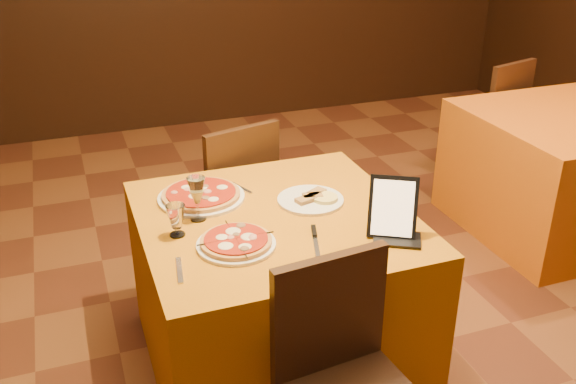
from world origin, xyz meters
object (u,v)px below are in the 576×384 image
object	(u,v)px
side_table	(561,173)
pizza_near	(236,243)
wine_glass	(197,198)
chair_main_far	(226,197)
tablet	(393,207)
main_table	(276,291)
pizza_far	(201,196)
water_glass	(176,221)
chair_side_far	(484,120)

from	to	relation	value
side_table	pizza_near	xyz separation A→B (m)	(-2.30, -0.79, 0.39)
wine_glass	side_table	bearing A→B (deg)	12.50
pizza_near	chair_main_far	bearing A→B (deg)	77.78
tablet	chair_main_far	bearing A→B (deg)	138.17
main_table	pizza_far	bearing A→B (deg)	133.98
pizza_far	water_glass	distance (m)	0.33
main_table	side_table	world-z (taller)	same
chair_main_far	wine_glass	world-z (taller)	wine_glass
chair_main_far	tablet	size ratio (longest dim) A/B	3.73
side_table	tablet	size ratio (longest dim) A/B	4.51
pizza_near	side_table	bearing A→B (deg)	18.97
pizza_near	tablet	bearing A→B (deg)	-11.53
pizza_far	chair_main_far	bearing A→B (deg)	66.17
pizza_far	wine_glass	world-z (taller)	wine_glass
chair_side_far	wine_glass	size ratio (longest dim) A/B	4.79
side_table	chair_side_far	bearing A→B (deg)	90.00
main_table	side_table	distance (m)	2.17
side_table	tablet	distance (m)	2.00
side_table	water_glass	distance (m)	2.61
pizza_far	wine_glass	xyz separation A→B (m)	(-0.05, -0.18, 0.08)
wine_glass	water_glass	world-z (taller)	wine_glass
water_glass	tablet	xyz separation A→B (m)	(0.79, -0.28, 0.06)
tablet	water_glass	bearing A→B (deg)	-169.85
main_table	tablet	world-z (taller)	tablet
wine_glass	water_glass	size ratio (longest dim) A/B	1.46
tablet	pizza_near	bearing A→B (deg)	-161.69
pizza_near	wine_glass	world-z (taller)	wine_glass
main_table	water_glass	xyz separation A→B (m)	(-0.41, -0.02, 0.44)
main_table	wine_glass	world-z (taller)	wine_glass
water_glass	main_table	bearing A→B (deg)	3.28
chair_side_far	pizza_far	xyz separation A→B (m)	(-2.33, -1.16, 0.31)
side_table	tablet	xyz separation A→B (m)	(-1.71, -0.91, 0.49)
side_table	pizza_far	world-z (taller)	pizza_far
wine_glass	pizza_near	bearing A→B (deg)	-71.93
wine_glass	tablet	size ratio (longest dim) A/B	0.78
tablet	pizza_far	bearing A→B (deg)	167.78
chair_main_far	pizza_far	bearing A→B (deg)	51.05
pizza_near	water_glass	bearing A→B (deg)	140.23
pizza_far	main_table	bearing A→B (deg)	-46.02
chair_side_far	water_glass	xyz separation A→B (m)	(-2.49, -1.45, 0.36)
water_glass	tablet	bearing A→B (deg)	-19.68
pizza_near	water_glass	world-z (taller)	water_glass
chair_main_far	pizza_near	bearing A→B (deg)	62.66
side_table	pizza_near	size ratio (longest dim) A/B	3.63
chair_main_far	chair_side_far	world-z (taller)	same
wine_glass	chair_side_far	bearing A→B (deg)	29.41
chair_side_far	water_glass	bearing A→B (deg)	14.25
chair_main_far	pizza_far	xyz separation A→B (m)	(-0.25, -0.57, 0.31)
water_glass	chair_main_far	bearing A→B (deg)	64.20
wine_glass	pizza_far	bearing A→B (deg)	73.39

